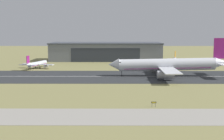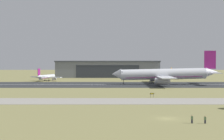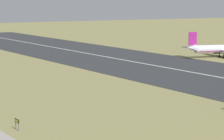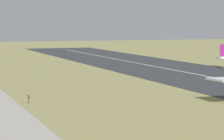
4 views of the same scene
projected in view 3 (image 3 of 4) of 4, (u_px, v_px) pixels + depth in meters
The scene contains 3 objects.
ground_plane at pixel (73, 120), 82.09m from camera, with size 672.00×672.00×0.00m, color olive.
airplane_parked_centre at pixel (221, 49), 169.86m from camera, with size 19.73×24.11×8.33m.
runway_sign at pixel (17, 122), 75.32m from camera, with size 1.49×0.13×1.61m.
Camera 3 is at (71.84, 13.93, 18.48)m, focal length 85.00 mm.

